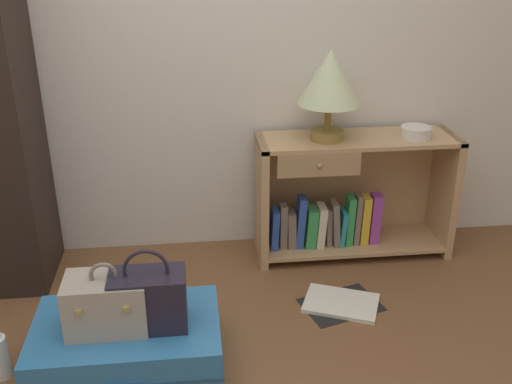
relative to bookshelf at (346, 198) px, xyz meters
The scene contains 8 objects.
back_wall 1.33m from the bookshelf, 165.15° to the left, with size 6.40×0.10×2.60m, color silver.
bookshelf is the anchor object (origin of this frame).
table_lamp 0.67m from the bookshelf, 168.65° to the right, with size 0.31×0.31×0.46m.
bowl 0.50m from the bookshelf, ahead, with size 0.16×0.16×0.06m, color silver.
suitcase_large 1.42m from the bookshelf, 142.09° to the right, with size 0.74×0.50×0.22m.
train_case 1.46m from the bookshelf, 142.97° to the right, with size 0.31×0.21×0.29m.
handbag 1.34m from the bookshelf, 138.78° to the right, with size 0.29×0.17×0.34m.
open_book_on_floor 0.62m from the bookshelf, 104.87° to the right, with size 0.42×0.35×0.02m.
Camera 1 is at (0.05, -1.56, 1.64)m, focal length 41.61 mm.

